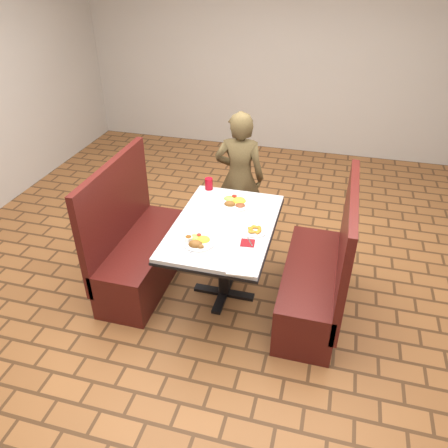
{
  "coord_description": "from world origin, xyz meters",
  "views": [
    {
      "loc": [
        0.78,
        -2.9,
        2.66
      ],
      "look_at": [
        0.0,
        0.0,
        0.75
      ],
      "focal_mm": 35.0,
      "sensor_mm": 36.0,
      "label": 1
    }
  ],
  "objects_px": {
    "dining_table": "(224,234)",
    "booth_bench_left": "(139,251)",
    "red_tumbler": "(209,184)",
    "plantain_plate": "(255,230)",
    "diner_person": "(239,178)",
    "near_dinner_plate": "(198,240)",
    "booth_bench_right": "(317,280)",
    "far_dinner_plate": "(235,201)"
  },
  "relations": [
    {
      "from": "diner_person",
      "to": "plantain_plate",
      "type": "xyz_separation_m",
      "value": [
        0.37,
        -1.01,
        0.07
      ]
    },
    {
      "from": "booth_bench_left",
      "to": "booth_bench_right",
      "type": "distance_m",
      "value": 1.6
    },
    {
      "from": "near_dinner_plate",
      "to": "booth_bench_right",
      "type": "bearing_deg",
      "value": 19.03
    },
    {
      "from": "diner_person",
      "to": "booth_bench_left",
      "type": "bearing_deg",
      "value": 49.97
    },
    {
      "from": "booth_bench_right",
      "to": "diner_person",
      "type": "distance_m",
      "value": 1.37
    },
    {
      "from": "diner_person",
      "to": "red_tumbler",
      "type": "relative_size",
      "value": 12.73
    },
    {
      "from": "far_dinner_plate",
      "to": "diner_person",
      "type": "bearing_deg",
      "value": 99.69
    },
    {
      "from": "booth_bench_left",
      "to": "red_tumbler",
      "type": "relative_size",
      "value": 11.09
    },
    {
      "from": "dining_table",
      "to": "far_dinner_plate",
      "type": "bearing_deg",
      "value": 89.01
    },
    {
      "from": "booth_bench_left",
      "to": "red_tumbler",
      "type": "height_order",
      "value": "booth_bench_left"
    },
    {
      "from": "dining_table",
      "to": "booth_bench_left",
      "type": "height_order",
      "value": "booth_bench_left"
    },
    {
      "from": "dining_table",
      "to": "red_tumbler",
      "type": "relative_size",
      "value": 11.2
    },
    {
      "from": "red_tumbler",
      "to": "booth_bench_right",
      "type": "bearing_deg",
      "value": -26.8
    },
    {
      "from": "booth_bench_left",
      "to": "booth_bench_right",
      "type": "xyz_separation_m",
      "value": [
        1.6,
        0.0,
        0.0
      ]
    },
    {
      "from": "diner_person",
      "to": "near_dinner_plate",
      "type": "xyz_separation_m",
      "value": [
        -0.02,
        -1.29,
        0.09
      ]
    },
    {
      "from": "booth_bench_left",
      "to": "plantain_plate",
      "type": "relative_size",
      "value": 6.11
    },
    {
      "from": "red_tumbler",
      "to": "booth_bench_left",
      "type": "bearing_deg",
      "value": -132.33
    },
    {
      "from": "booth_bench_right",
      "to": "near_dinner_plate",
      "type": "distance_m",
      "value": 1.07
    },
    {
      "from": "dining_table",
      "to": "booth_bench_left",
      "type": "relative_size",
      "value": 1.01
    },
    {
      "from": "dining_table",
      "to": "diner_person",
      "type": "height_order",
      "value": "diner_person"
    },
    {
      "from": "dining_table",
      "to": "red_tumbler",
      "type": "bearing_deg",
      "value": 118.13
    },
    {
      "from": "far_dinner_plate",
      "to": "plantain_plate",
      "type": "bearing_deg",
      "value": -56.34
    },
    {
      "from": "booth_bench_left",
      "to": "far_dinner_plate",
      "type": "distance_m",
      "value": 0.98
    },
    {
      "from": "dining_table",
      "to": "booth_bench_left",
      "type": "xyz_separation_m",
      "value": [
        -0.8,
        0.0,
        -0.32
      ]
    },
    {
      "from": "near_dinner_plate",
      "to": "diner_person",
      "type": "bearing_deg",
      "value": 89.15
    },
    {
      "from": "dining_table",
      "to": "far_dinner_plate",
      "type": "xyz_separation_m",
      "value": [
        0.01,
        0.34,
        0.12
      ]
    },
    {
      "from": "red_tumbler",
      "to": "dining_table",
      "type": "bearing_deg",
      "value": -61.87
    },
    {
      "from": "booth_bench_right",
      "to": "red_tumbler",
      "type": "bearing_deg",
      "value": 153.2
    },
    {
      "from": "booth_bench_left",
      "to": "diner_person",
      "type": "xyz_separation_m",
      "value": [
        0.7,
        0.97,
        0.36
      ]
    },
    {
      "from": "red_tumbler",
      "to": "near_dinner_plate",
      "type": "bearing_deg",
      "value": -78.58
    },
    {
      "from": "dining_table",
      "to": "near_dinner_plate",
      "type": "relative_size",
      "value": 4.86
    },
    {
      "from": "booth_bench_left",
      "to": "near_dinner_plate",
      "type": "height_order",
      "value": "booth_bench_left"
    },
    {
      "from": "booth_bench_right",
      "to": "diner_person",
      "type": "relative_size",
      "value": 0.87
    },
    {
      "from": "diner_person",
      "to": "plantain_plate",
      "type": "relative_size",
      "value": 7.01
    },
    {
      "from": "far_dinner_plate",
      "to": "red_tumbler",
      "type": "xyz_separation_m",
      "value": [
        -0.3,
        0.21,
        0.03
      ]
    },
    {
      "from": "far_dinner_plate",
      "to": "booth_bench_left",
      "type": "bearing_deg",
      "value": -156.79
    },
    {
      "from": "booth_bench_right",
      "to": "red_tumbler",
      "type": "height_order",
      "value": "booth_bench_right"
    },
    {
      "from": "dining_table",
      "to": "far_dinner_plate",
      "type": "distance_m",
      "value": 0.37
    },
    {
      "from": "booth_bench_left",
      "to": "plantain_plate",
      "type": "xyz_separation_m",
      "value": [
        1.06,
        -0.04,
        0.43
      ]
    },
    {
      "from": "plantain_plate",
      "to": "diner_person",
      "type": "bearing_deg",
      "value": 109.84
    },
    {
      "from": "booth_bench_left",
      "to": "red_tumbler",
      "type": "xyz_separation_m",
      "value": [
        0.5,
        0.55,
        0.47
      ]
    },
    {
      "from": "dining_table",
      "to": "booth_bench_right",
      "type": "height_order",
      "value": "booth_bench_right"
    }
  ]
}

